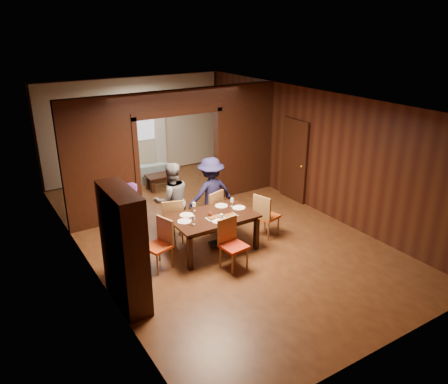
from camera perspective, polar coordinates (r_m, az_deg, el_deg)
floor at (r=9.78m, az=-1.42°, el=-5.03°), size 9.00×9.00×0.00m
ceiling at (r=8.87m, az=-1.59°, el=11.96°), size 5.50×9.00×0.02m
room_walls at (r=10.80m, az=-6.62°, el=6.01°), size 5.52×9.01×2.90m
person_purple at (r=7.98m, az=-12.21°, el=-4.90°), size 0.55×0.72×1.77m
person_grey at (r=9.27m, az=-6.84°, el=-1.10°), size 0.88×0.72×1.66m
person_navy at (r=9.63m, az=-1.72°, el=-0.15°), size 1.07×0.63×1.63m
sofa at (r=12.82m, az=-11.04°, el=2.50°), size 1.94×0.93×0.55m
serving_bowl at (r=8.77m, az=-1.08°, el=-2.53°), size 0.31×0.31×0.08m
dining_table at (r=8.85m, az=-1.46°, el=-5.30°), size 1.68×1.05×0.76m
coffee_table at (r=12.23m, az=-8.22°, el=1.37°), size 0.80×0.50×0.40m
chair_left at (r=8.25m, az=-8.65°, el=-6.86°), size 0.55×0.55×0.97m
chair_right at (r=9.41m, az=5.64°, el=-2.97°), size 0.55×0.55×0.97m
chair_far_l at (r=9.23m, az=-6.79°, el=-3.53°), size 0.56×0.56×0.97m
chair_far_r at (r=9.58m, az=-1.90°, el=-2.42°), size 0.55×0.55×0.97m
chair_near at (r=8.17m, az=1.29°, el=-6.92°), size 0.49×0.49×0.97m
hutch at (r=7.18m, az=-12.93°, el=-7.13°), size 0.40×1.20×2.00m
door_right at (r=11.25m, az=9.15°, el=4.08°), size 0.06×0.90×2.10m
window_far at (r=13.05m, az=-11.61°, el=9.31°), size 1.20×0.03×1.30m
curtain_left at (r=12.88m, az=-14.52°, el=6.84°), size 0.35×0.06×2.40m
curtain_right at (r=13.38m, az=-8.39°, el=7.84°), size 0.35×0.06×2.40m
plate_left at (r=8.45m, az=-5.20°, el=-3.84°), size 0.27×0.27×0.01m
plate_far_l at (r=8.71m, az=-4.92°, el=-3.01°), size 0.27×0.27×0.01m
plate_far_r at (r=9.11m, az=-0.35°, el=-1.80°), size 0.27×0.27×0.01m
plate_right at (r=9.02m, az=1.94°, el=-2.06°), size 0.27×0.27×0.01m
plate_near at (r=8.44m, az=-0.70°, el=-3.79°), size 0.27×0.27×0.01m
platter_a at (r=8.54m, az=-1.37°, el=-3.37°), size 0.30×0.20×0.04m
platter_b at (r=8.63m, az=0.74°, el=-3.08°), size 0.30×0.20×0.04m
wineglass_left at (r=8.29m, az=-4.06°, el=-3.68°), size 0.08×0.08×0.18m
wineglass_far at (r=8.87m, az=-3.93°, el=-1.92°), size 0.08×0.08×0.18m
wineglass_right at (r=9.06m, az=1.06°, el=-1.36°), size 0.08×0.08×0.18m
tumbler at (r=8.42m, az=-0.34°, el=-3.35°), size 0.07×0.07×0.14m
condiment_jar at (r=8.58m, az=-1.87°, el=-2.99°), size 0.08×0.08×0.11m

